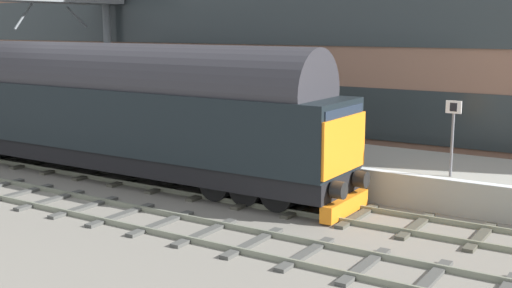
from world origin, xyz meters
name	(u,v)px	position (x,y,z in m)	size (l,w,h in m)	color
ground_plane	(234,197)	(0.00, 0.00, 0.00)	(140.00, 140.00, 0.00)	slate
track_main	(234,195)	(0.00, 0.00, 0.06)	(2.50, 60.00, 0.15)	gray
track_adjacent_west	(161,223)	(-3.47, 0.00, 0.06)	(2.50, 60.00, 0.15)	gray
station_platform	(291,161)	(3.60, 0.00, 0.50)	(4.00, 44.00, 1.01)	#9C9D93
diesel_locomotive	(102,106)	(0.00, 5.64, 2.49)	(2.74, 19.11, 4.68)	black
platform_number_sign	(453,127)	(2.11, -6.07, 2.44)	(0.10, 0.44, 2.18)	slate
waiting_passenger	(310,122)	(3.42, -0.83, 1.99)	(0.36, 0.51, 1.64)	#27283E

